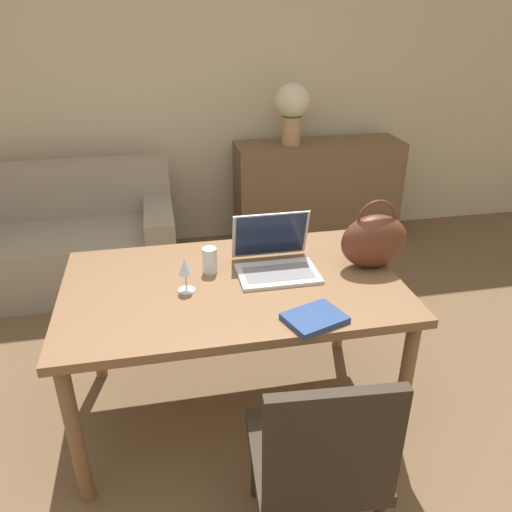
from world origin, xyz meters
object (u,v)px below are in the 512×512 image
object	(u,v)px
chair	(320,457)
wine_glass	(185,269)
couch	(63,245)
handbag	(374,241)
flower_vase	(292,107)
laptop	(274,255)
drinking_glass	(210,260)

from	to	relation	value
chair	wine_glass	bearing A→B (deg)	120.41
couch	chair	bearing A→B (deg)	-63.65
couch	handbag	world-z (taller)	handbag
wine_glass	flower_vase	xyz separation A→B (m)	(0.96, 1.86, 0.31)
laptop	wine_glass	bearing A→B (deg)	-162.49
wine_glass	flower_vase	size ratio (longest dim) A/B	0.34
drinking_glass	flower_vase	distance (m)	1.93
flower_vase	wine_glass	bearing A→B (deg)	-117.27
wine_glass	handbag	world-z (taller)	handbag
chair	handbag	xyz separation A→B (m)	(0.50, 0.81, 0.38)
drinking_glass	chair	bearing A→B (deg)	-74.68
couch	laptop	world-z (taller)	laptop
drinking_glass	flower_vase	world-z (taller)	flower_vase
couch	laptop	size ratio (longest dim) A/B	4.40
couch	flower_vase	distance (m)	1.97
laptop	drinking_glass	xyz separation A→B (m)	(-0.30, 0.02, -0.01)
couch	laptop	distance (m)	1.97
laptop	handbag	xyz separation A→B (m)	(0.45, -0.07, 0.07)
couch	wine_glass	distance (m)	1.87
handbag	flower_vase	distance (m)	1.82
laptop	flower_vase	world-z (taller)	flower_vase
flower_vase	drinking_glass	bearing A→B (deg)	-116.15
handbag	flower_vase	xyz separation A→B (m)	(0.09, 1.80, 0.28)
couch	handbag	size ratio (longest dim) A/B	4.82
couch	wine_glass	size ratio (longest dim) A/B	10.17
laptop	flower_vase	bearing A→B (deg)	72.63
laptop	flower_vase	xyz separation A→B (m)	(0.54, 1.72, 0.35)
drinking_glass	flower_vase	xyz separation A→B (m)	(0.84, 1.71, 0.35)
laptop	handbag	bearing A→B (deg)	-9.34
chair	laptop	distance (m)	0.94
wine_glass	handbag	xyz separation A→B (m)	(0.87, 0.06, 0.03)
laptop	handbag	size ratio (longest dim) A/B	1.10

